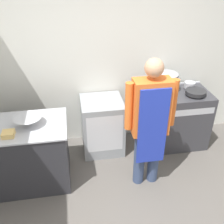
{
  "coord_description": "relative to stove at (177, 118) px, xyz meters",
  "views": [
    {
      "loc": [
        -0.42,
        -1.76,
        2.6
      ],
      "look_at": [
        0.05,
        1.02,
        0.94
      ],
      "focal_mm": 42.0,
      "sensor_mm": 36.0,
      "label": 1
    }
  ],
  "objects": [
    {
      "name": "stock_pot",
      "position": [
        -0.2,
        0.11,
        0.6
      ],
      "size": [
        0.34,
        0.34,
        0.28
      ],
      "color": "#B2B5BC",
      "rests_on": "stove"
    },
    {
      "name": "saute_pan",
      "position": [
        0.18,
        -0.11,
        0.49
      ],
      "size": [
        0.29,
        0.29,
        0.06
      ],
      "color": "#262628",
      "rests_on": "stove"
    },
    {
      "name": "fridge_unit",
      "position": [
        -1.17,
        0.04,
        -0.03
      ],
      "size": [
        0.6,
        0.6,
        0.84
      ],
      "color": "#93999E",
      "rests_on": "ground_plane"
    },
    {
      "name": "wall_back",
      "position": [
        -1.16,
        0.39,
        0.9
      ],
      "size": [
        8.0,
        0.05,
        2.7
      ],
      "color": "silver",
      "rests_on": "ground_plane"
    },
    {
      "name": "plastic_tub",
      "position": [
        -2.33,
        -0.69,
        0.45
      ],
      "size": [
        0.13,
        0.13,
        0.06
      ],
      "color": "#D8B266",
      "rests_on": "prep_counter"
    },
    {
      "name": "mixing_bowl",
      "position": [
        -2.13,
        -0.49,
        0.48
      ],
      "size": [
        0.34,
        0.34,
        0.11
      ],
      "color": "#B2B5BC",
      "rests_on": "prep_counter"
    },
    {
      "name": "stove",
      "position": [
        0.0,
        0.0,
        0.0
      ],
      "size": [
        0.88,
        0.62,
        0.91
      ],
      "color": "#38383D",
      "rests_on": "ground_plane"
    },
    {
      "name": "prep_counter",
      "position": [
        -2.22,
        -0.49,
        -0.01
      ],
      "size": [
        1.08,
        0.73,
        0.87
      ],
      "color": "#2D2D33",
      "rests_on": "ground_plane"
    },
    {
      "name": "person_cook",
      "position": [
        -0.71,
        -0.76,
        0.52
      ],
      "size": [
        0.61,
        0.24,
        1.71
      ],
      "color": "#38476B",
      "rests_on": "ground_plane"
    },
    {
      "name": "sauce_pot",
      "position": [
        0.18,
        0.11,
        0.51
      ],
      "size": [
        0.17,
        0.17,
        0.09
      ],
      "color": "#B2B5BC",
      "rests_on": "stove"
    }
  ]
}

